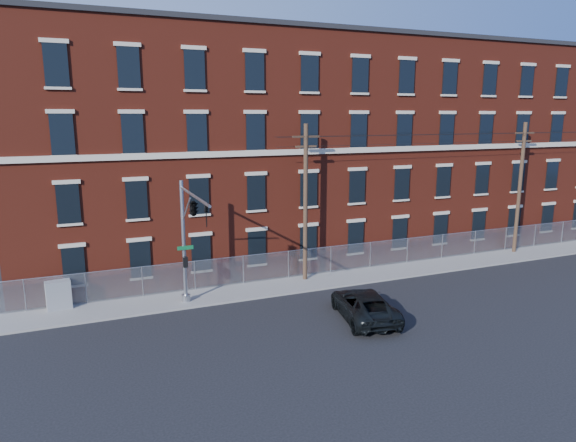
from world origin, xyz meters
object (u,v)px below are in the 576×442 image
(utility_cabinet, at_px, (59,295))
(utility_pole_near, at_px, (306,200))
(traffic_signal_mast, at_px, (191,219))
(pickup_truck, at_px, (364,305))

(utility_cabinet, bearing_deg, utility_pole_near, -8.75)
(utility_pole_near, bearing_deg, utility_cabinet, 178.55)
(traffic_signal_mast, distance_m, pickup_truck, 10.15)
(utility_pole_near, height_order, utility_cabinet, utility_pole_near)
(traffic_signal_mast, bearing_deg, pickup_truck, -23.34)
(traffic_signal_mast, distance_m, utility_cabinet, 8.91)
(utility_pole_near, relative_size, pickup_truck, 1.83)
(utility_pole_near, xyz_separation_m, pickup_truck, (0.29, -7.00, -4.58))
(traffic_signal_mast, height_order, utility_pole_near, utility_pole_near)
(pickup_truck, distance_m, utility_cabinet, 16.71)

